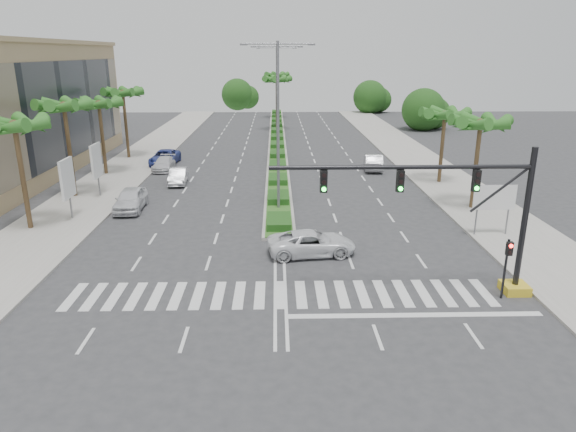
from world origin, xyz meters
The scene contains 27 objects.
ground centered at (0.00, 0.00, 0.00)m, with size 160.00×160.00×0.00m, color #333335.
footpath_right centered at (15.20, 20.00, 0.07)m, with size 6.00×120.00×0.15m, color gray.
footpath_left centered at (-15.20, 20.00, 0.07)m, with size 6.00×120.00×0.15m, color gray.
median centered at (0.00, 45.00, 0.10)m, with size 2.20×75.00×0.20m, color gray.
median_grass centered at (0.00, 45.00, 0.22)m, with size 1.80×75.00×0.04m, color #2E591E.
signal_gantry centered at (9.27, 0.00, 3.46)m, with size 12.60×1.20×7.20m.
pedestrian_signal centered at (10.60, -0.68, 2.04)m, with size 0.28×0.36×3.00m.
direction_sign centered at (13.50, 7.99, 2.45)m, with size 2.70×0.11×3.40m.
billboard_near centered at (-14.50, 12.00, 2.96)m, with size 0.18×2.10×4.35m.
billboard_far centered at (-14.50, 18.00, 2.96)m, with size 0.18×2.10×4.35m.
palm_left_near centered at (-16.50, 10.00, 6.69)m, with size 4.57×4.68×7.55m.
palm_left_mid centered at (-16.50, 18.00, 7.08)m, with size 4.57×4.68×7.95m.
palm_left_far centered at (-16.50, 26.00, 6.50)m, with size 4.57×4.68×7.35m.
palm_left_end centered at (-16.50, 34.00, 6.88)m, with size 4.57×4.68×7.75m.
palm_right_near centered at (14.50, 14.00, 6.20)m, with size 4.57×4.68×7.05m.
palm_right_far centered at (14.50, 22.00, 5.91)m, with size 4.57×4.68×6.75m.
palm_median_a centered at (0.00, 55.00, 7.17)m, with size 4.57×4.68×8.05m.
palm_median_b centered at (0.00, 70.00, 7.17)m, with size 4.57×4.68×8.05m.
streetlight_near centered at (0.00, 14.00, 6.81)m, with size 5.10×0.25×12.00m.
streetlight_mid centered at (0.00, 30.00, 6.81)m, with size 5.10×0.25×12.00m.
streetlight_far centered at (0.00, 46.00, 6.81)m, with size 5.10×0.25×12.00m.
car_parked_a centered at (-11.01, 14.37, 0.82)m, with size 1.93×4.80×1.64m, color silver.
car_parked_b centered at (-8.94, 22.40, 0.69)m, with size 1.46×4.20×1.38m, color #B0B0B5.
car_parked_c centered at (-11.80, 30.59, 0.76)m, with size 2.51×5.43×1.51m, color #303F94.
car_parked_d centered at (-11.36, 27.95, 0.64)m, with size 1.79×4.40×1.28m, color silver.
car_crossing centered at (1.87, 5.18, 0.71)m, with size 2.35×5.10×1.42m, color white.
car_right centered at (9.57, 27.68, 0.81)m, with size 1.71×4.89×1.61m, color #ACABB0.
Camera 1 is at (-0.16, -22.60, 11.26)m, focal length 32.00 mm.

